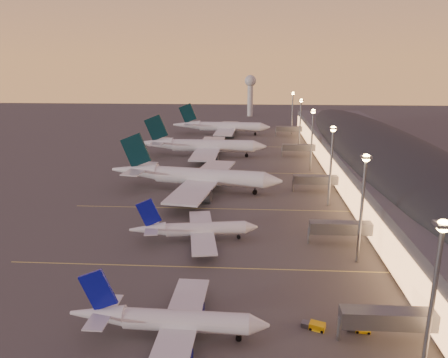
% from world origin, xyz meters
% --- Properties ---
extents(ground, '(700.00, 700.00, 0.00)m').
position_xyz_m(ground, '(0.00, 0.00, 0.00)').
color(ground, '#3D3A38').
extents(airliner_narrow_south, '(34.40, 30.66, 12.31)m').
position_xyz_m(airliner_narrow_south, '(-2.80, -30.88, 3.18)').
color(airliner_narrow_south, silver).
rests_on(airliner_narrow_south, ground).
extents(airliner_narrow_north, '(33.39, 30.13, 11.93)m').
position_xyz_m(airliner_narrow_north, '(-3.54, 10.00, 3.08)').
color(airliner_narrow_north, silver).
rests_on(airliner_narrow_north, ground).
extents(airliner_wide_near, '(63.10, 58.14, 20.23)m').
position_xyz_m(airliner_wide_near, '(-9.11, 54.18, 5.21)').
color(airliner_wide_near, silver).
rests_on(airliner_wide_near, ground).
extents(airliner_wide_mid, '(62.58, 56.83, 20.07)m').
position_xyz_m(airliner_wide_mid, '(-12.76, 109.92, 5.17)').
color(airliner_wide_mid, silver).
rests_on(airliner_wide_mid, ground).
extents(airliner_wide_far, '(59.90, 54.50, 19.19)m').
position_xyz_m(airliner_wide_far, '(-7.19, 171.07, 4.94)').
color(airliner_wide_far, silver).
rests_on(airliner_wide_far, ground).
extents(terminal_building, '(56.35, 255.00, 17.46)m').
position_xyz_m(terminal_building, '(61.84, 72.47, 8.78)').
color(terminal_building, '#4A4A4E').
rests_on(terminal_building, ground).
extents(light_masts, '(2.20, 217.20, 25.90)m').
position_xyz_m(light_masts, '(36.00, 65.00, 17.55)').
color(light_masts, slate).
rests_on(light_masts, ground).
extents(radar_tower, '(9.00, 9.00, 32.50)m').
position_xyz_m(radar_tower, '(10.00, 260.00, 21.87)').
color(radar_tower, silver).
rests_on(radar_tower, ground).
extents(lane_markings, '(90.00, 180.36, 0.00)m').
position_xyz_m(lane_markings, '(0.00, 40.00, 0.01)').
color(lane_markings, '#D8C659').
rests_on(lane_markings, ground).
extents(baggage_tug_a, '(4.42, 2.99, 1.23)m').
position_xyz_m(baggage_tug_a, '(22.37, -27.01, 0.56)').
color(baggage_tug_a, '#EDB10A').
rests_on(baggage_tug_a, ground).
extents(baggage_tug_b, '(4.06, 1.99, 1.17)m').
position_xyz_m(baggage_tug_b, '(30.19, -27.25, 0.54)').
color(baggage_tug_b, '#EDB10A').
rests_on(baggage_tug_b, ground).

